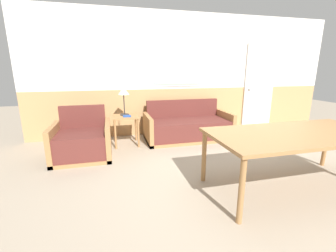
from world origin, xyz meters
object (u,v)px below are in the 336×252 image
(couch, at_px, (188,128))
(dining_table, at_px, (297,137))
(table_lamp, at_px, (124,93))
(side_table, at_px, (126,121))
(armchair, at_px, (83,142))

(couch, relative_size, dining_table, 0.84)
(table_lamp, distance_m, dining_table, 3.05)
(couch, bearing_deg, table_lamp, 178.73)
(couch, xyz_separation_m, dining_table, (0.61, -2.30, 0.43))
(table_lamp, bearing_deg, side_table, -82.30)
(dining_table, bearing_deg, side_table, 130.51)
(couch, relative_size, side_table, 3.06)
(side_table, distance_m, dining_table, 2.96)
(couch, distance_m, side_table, 1.34)
(couch, xyz_separation_m, armchair, (-2.09, -0.54, 0.01))
(armchair, relative_size, side_table, 1.60)
(table_lamp, bearing_deg, couch, -1.27)
(armchair, height_order, dining_table, armchair)
(armchair, distance_m, dining_table, 3.25)
(table_lamp, height_order, dining_table, table_lamp)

